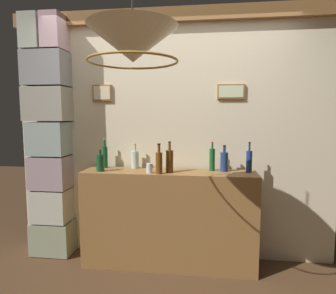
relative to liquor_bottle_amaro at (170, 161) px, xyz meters
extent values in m
cube|color=beige|center=(-0.01, 0.31, 0.22)|extent=(3.38, 0.08, 2.61)
cube|color=olive|center=(-0.01, 0.25, 1.44)|extent=(3.38, 0.10, 0.14)
cube|color=olive|center=(-0.76, 0.26, 0.68)|extent=(0.21, 0.03, 0.17)
cube|color=beige|center=(-0.76, 0.24, 0.68)|extent=(0.18, 0.01, 0.14)
cube|color=olive|center=(0.60, 0.26, 0.68)|extent=(0.27, 0.03, 0.15)
cube|color=beige|center=(0.60, 0.24, 0.68)|extent=(0.24, 0.01, 0.12)
cube|color=gray|center=(-1.32, 0.16, -0.91)|extent=(0.44, 0.33, 0.35)
cube|color=beige|center=(-1.32, 0.16, -0.54)|extent=(0.39, 0.33, 0.35)
cube|color=#A18C92|center=(-1.32, 0.16, -0.17)|extent=(0.40, 0.33, 0.35)
cube|color=#91A49C|center=(-1.32, 0.16, 0.19)|extent=(0.40, 0.33, 0.35)
cube|color=gray|center=(-1.32, 0.16, 0.56)|extent=(0.45, 0.33, 0.35)
cube|color=gray|center=(-1.32, 0.16, 0.92)|extent=(0.44, 0.33, 0.35)
cube|color=#B0B8A6|center=(-1.43, 0.16, 1.29)|extent=(0.20, 0.33, 0.35)
cube|color=#CEA6B0|center=(-1.20, 0.16, 1.29)|extent=(0.20, 0.33, 0.35)
cube|color=olive|center=(-0.01, 0.04, -0.60)|extent=(1.73, 0.38, 0.97)
cylinder|color=brown|center=(0.00, 0.00, -0.01)|extent=(0.07, 0.07, 0.22)
cylinder|color=brown|center=(0.00, 0.00, 0.14)|extent=(0.02, 0.02, 0.07)
cylinder|color=black|center=(0.00, 0.00, 0.18)|extent=(0.03, 0.03, 0.01)
cylinder|color=navy|center=(0.77, 0.10, -0.01)|extent=(0.06, 0.06, 0.21)
cylinder|color=navy|center=(0.77, 0.10, 0.13)|extent=(0.02, 0.02, 0.07)
cylinder|color=black|center=(0.77, 0.10, 0.18)|extent=(0.02, 0.02, 0.01)
cylinder|color=silver|center=(-0.39, 0.18, -0.02)|extent=(0.08, 0.08, 0.18)
cylinder|color=silver|center=(-0.39, 0.18, 0.10)|extent=(0.02, 0.02, 0.06)
cylinder|color=#B7932D|center=(-0.39, 0.18, 0.14)|extent=(0.03, 0.03, 0.01)
cylinder|color=#174C25|center=(-0.71, 0.17, 0.00)|extent=(0.06, 0.06, 0.22)
cylinder|color=#174C25|center=(-0.71, 0.17, 0.14)|extent=(0.02, 0.02, 0.07)
cylinder|color=#B7932D|center=(-0.71, 0.17, 0.19)|extent=(0.02, 0.02, 0.01)
cylinder|color=#184925|center=(-0.69, -0.03, -0.03)|extent=(0.08, 0.08, 0.17)
cylinder|color=#184925|center=(-0.69, -0.03, 0.07)|extent=(0.03, 0.03, 0.04)
cylinder|color=maroon|center=(-0.69, -0.03, 0.10)|extent=(0.03, 0.03, 0.01)
cylinder|color=#194E23|center=(0.41, 0.14, 0.00)|extent=(0.06, 0.06, 0.22)
cylinder|color=#194E23|center=(0.41, 0.14, 0.14)|extent=(0.02, 0.02, 0.06)
cylinder|color=maroon|center=(0.41, 0.14, 0.17)|extent=(0.02, 0.02, 0.01)
cylinder|color=brown|center=(-0.09, -0.09, -0.01)|extent=(0.07, 0.07, 0.20)
cylinder|color=brown|center=(-0.09, -0.09, 0.13)|extent=(0.03, 0.03, 0.07)
cylinder|color=black|center=(-0.09, -0.09, 0.17)|extent=(0.03, 0.03, 0.01)
cylinder|color=navy|center=(0.53, 0.12, -0.02)|extent=(0.08, 0.08, 0.19)
cylinder|color=navy|center=(0.53, 0.12, 0.10)|extent=(0.03, 0.03, 0.06)
cylinder|color=black|center=(0.53, 0.12, 0.14)|extent=(0.03, 0.03, 0.01)
cylinder|color=silver|center=(-0.19, -0.06, -0.07)|extent=(0.06, 0.06, 0.09)
cone|color=#EFE5C6|center=(-0.13, -0.88, 0.90)|extent=(0.60, 0.60, 0.23)
torus|color=#AD8433|center=(-0.13, -0.88, 0.79)|extent=(0.60, 0.60, 0.02)
camera|label=1|loc=(0.35, -2.81, 0.44)|focal=31.37mm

